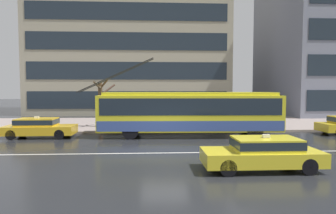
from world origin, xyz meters
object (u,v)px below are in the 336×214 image
Objects in this scene: taxi_queued_behind_bus at (39,127)px; taxi_oncoming_near at (263,152)px; pedestrian_approaching_curb at (245,114)px; street_tree_bare at (101,101)px; trolleybus at (190,112)px; pedestrian_at_shelter at (136,108)px.

taxi_queued_behind_bus is 14.27m from taxi_oncoming_near.
taxi_oncoming_near is (11.67, -8.20, 0.00)m from taxi_queued_behind_bus.
pedestrian_approaching_curb reaches higher than taxi_queued_behind_bus.
street_tree_bare is at bearing 176.96° from pedestrian_approaching_curb.
taxi_oncoming_near is 12.28m from pedestrian_approaching_curb.
pedestrian_at_shelter is at bearing 133.15° from trolleybus.
pedestrian_approaching_curb is (14.82, 3.65, 0.45)m from taxi_queued_behind_bus.
taxi_queued_behind_bus is at bearing -145.82° from pedestrian_at_shelter.
taxi_queued_behind_bus and taxi_oncoming_near have the same top height.
taxi_queued_behind_bus is (-9.85, -0.03, -0.92)m from trolleybus.
taxi_oncoming_near is 15.11m from street_tree_bare.
pedestrian_at_shelter is (6.04, 4.10, 0.97)m from taxi_queued_behind_bus.
trolleybus reaches higher than taxi_oncoming_near.
pedestrian_approaching_curb is 11.61m from street_tree_bare.
pedestrian_at_shelter reaches higher than pedestrian_approaching_curb.
taxi_oncoming_near is at bearing -104.86° from pedestrian_approaching_curb.
trolleybus is 7.83× the size of pedestrian_approaching_curb.
pedestrian_at_shelter is 8.81m from pedestrian_approaching_curb.
trolleybus reaches higher than taxi_queued_behind_bus.
taxi_queued_behind_bus is 15.27m from pedestrian_approaching_curb.
taxi_oncoming_near is at bearing -56.02° from street_tree_bare.
trolleybus is at bearing 102.46° from taxi_oncoming_near.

